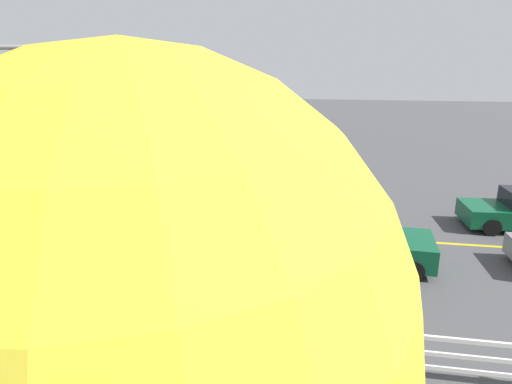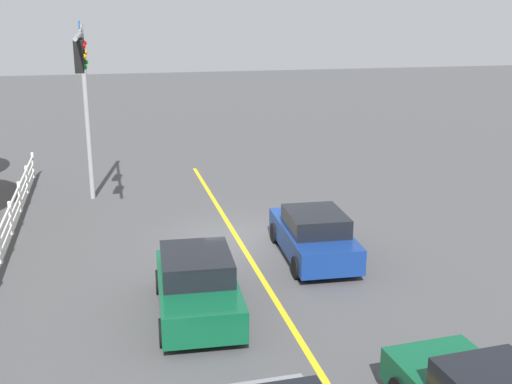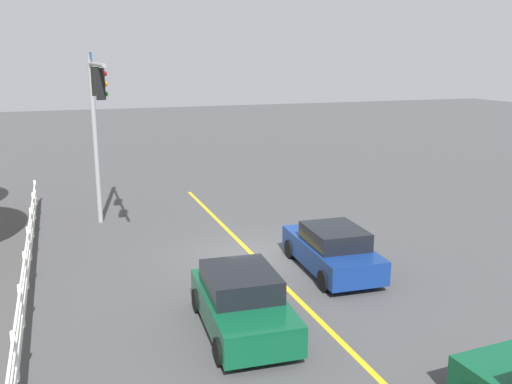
% 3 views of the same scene
% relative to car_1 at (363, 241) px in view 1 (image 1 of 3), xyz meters
% --- Properties ---
extents(ground_plane, '(120.00, 120.00, 0.00)m').
position_rel_car_1_xyz_m(ground_plane, '(5.01, -2.06, -0.74)').
color(ground_plane, '#444447').
extents(lane_center_stripe, '(28.00, 0.16, 0.01)m').
position_rel_car_1_xyz_m(lane_center_stripe, '(1.01, -2.06, -0.74)').
color(lane_center_stripe, gold).
rests_on(lane_center_stripe, ground_plane).
extents(signal_assembly, '(6.53, 0.38, 6.88)m').
position_rel_car_1_xyz_m(signal_assembly, '(9.23, 2.60, 4.07)').
color(signal_assembly, gray).
rests_on(signal_assembly, ground_plane).
extents(car_1, '(4.22, 2.18, 1.53)m').
position_rel_car_1_xyz_m(car_1, '(0.00, 0.00, 0.00)').
color(car_1, '#0C4C2D').
rests_on(car_1, ground_plane).
extents(car_2, '(4.40, 2.11, 1.50)m').
position_rel_car_1_xyz_m(car_2, '(2.85, -3.95, -0.02)').
color(car_2, navy).
rests_on(car_2, ground_plane).
extents(white_rail_fence, '(26.10, 0.10, 1.15)m').
position_rel_car_1_xyz_m(white_rail_fence, '(2.01, 5.21, -0.14)').
color(white_rail_fence, white).
rests_on(white_rail_fence, ground_plane).
extents(tree_1, '(3.96, 3.96, 6.29)m').
position_rel_car_1_xyz_m(tree_1, '(2.46, 10.43, 3.55)').
color(tree_1, brown).
rests_on(tree_1, ground_plane).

